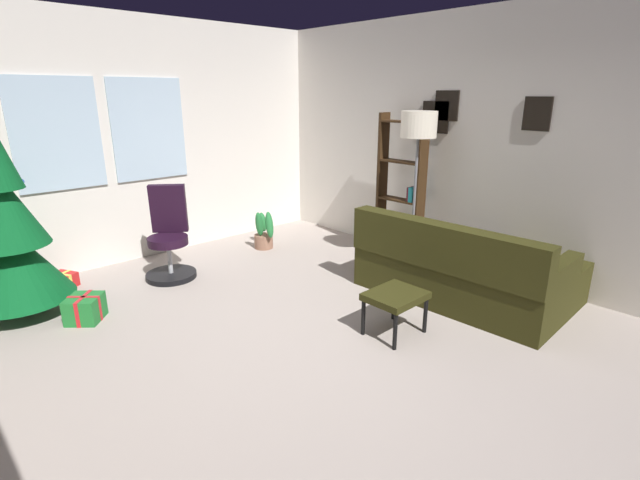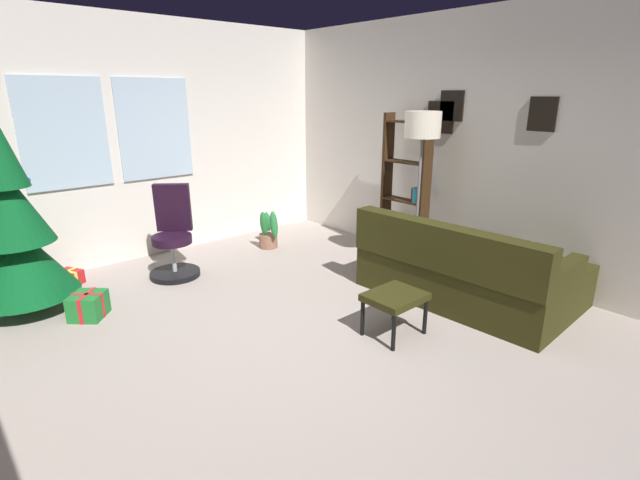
{
  "view_description": "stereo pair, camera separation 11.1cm",
  "coord_description": "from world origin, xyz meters",
  "px_view_note": "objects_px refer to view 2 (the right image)",
  "views": [
    {
      "loc": [
        -2.35,
        -2.51,
        2.03
      ],
      "look_at": [
        0.34,
        0.33,
        0.78
      ],
      "focal_mm": 26.19,
      "sensor_mm": 36.0,
      "label": 1
    },
    {
      "loc": [
        -2.26,
        -2.58,
        2.03
      ],
      "look_at": [
        0.34,
        0.33,
        0.78
      ],
      "focal_mm": 26.19,
      "sensor_mm": 36.0,
      "label": 2
    }
  ],
  "objects_px": {
    "potted_plant": "(268,233)",
    "floor_lamp": "(422,135)",
    "gift_box_green": "(88,306)",
    "footstool": "(395,299)",
    "bookshelf": "(405,196)",
    "holiday_tree": "(14,231)",
    "couch": "(478,274)",
    "gift_box_red": "(68,278)",
    "office_chair": "(173,241)"
  },
  "relations": [
    {
      "from": "holiday_tree",
      "to": "office_chair",
      "type": "bearing_deg",
      "value": -3.41
    },
    {
      "from": "gift_box_green",
      "to": "floor_lamp",
      "type": "height_order",
      "value": "floor_lamp"
    },
    {
      "from": "bookshelf",
      "to": "gift_box_green",
      "type": "bearing_deg",
      "value": 166.58
    },
    {
      "from": "holiday_tree",
      "to": "gift_box_red",
      "type": "relative_size",
      "value": 7.06
    },
    {
      "from": "holiday_tree",
      "to": "potted_plant",
      "type": "height_order",
      "value": "holiday_tree"
    },
    {
      "from": "gift_box_green",
      "to": "potted_plant",
      "type": "xyz_separation_m",
      "value": [
        2.47,
        0.56,
        0.09
      ]
    },
    {
      "from": "bookshelf",
      "to": "potted_plant",
      "type": "relative_size",
      "value": 3.29
    },
    {
      "from": "gift_box_red",
      "to": "office_chair",
      "type": "xyz_separation_m",
      "value": [
        1.03,
        -0.51,
        0.32
      ]
    },
    {
      "from": "holiday_tree",
      "to": "gift_box_green",
      "type": "distance_m",
      "value": 0.96
    },
    {
      "from": "holiday_tree",
      "to": "office_chair",
      "type": "height_order",
      "value": "holiday_tree"
    },
    {
      "from": "potted_plant",
      "to": "footstool",
      "type": "bearing_deg",
      "value": -102.41
    },
    {
      "from": "footstool",
      "to": "floor_lamp",
      "type": "height_order",
      "value": "floor_lamp"
    },
    {
      "from": "footstool",
      "to": "potted_plant",
      "type": "relative_size",
      "value": 0.89
    },
    {
      "from": "footstool",
      "to": "bookshelf",
      "type": "distance_m",
      "value": 2.16
    },
    {
      "from": "couch",
      "to": "bookshelf",
      "type": "distance_m",
      "value": 1.55
    },
    {
      "from": "holiday_tree",
      "to": "gift_box_green",
      "type": "height_order",
      "value": "holiday_tree"
    },
    {
      "from": "footstool",
      "to": "gift_box_green",
      "type": "distance_m",
      "value": 2.84
    },
    {
      "from": "couch",
      "to": "holiday_tree",
      "type": "distance_m",
      "value": 4.45
    },
    {
      "from": "gift_box_red",
      "to": "bookshelf",
      "type": "xyz_separation_m",
      "value": [
        3.51,
        -1.84,
        0.7
      ]
    },
    {
      "from": "holiday_tree",
      "to": "bookshelf",
      "type": "xyz_separation_m",
      "value": [
        3.97,
        -1.42,
        -0.01
      ]
    },
    {
      "from": "footstool",
      "to": "holiday_tree",
      "type": "bearing_deg",
      "value": 130.24
    },
    {
      "from": "office_chair",
      "to": "potted_plant",
      "type": "height_order",
      "value": "office_chair"
    },
    {
      "from": "floor_lamp",
      "to": "holiday_tree",
      "type": "bearing_deg",
      "value": 152.47
    },
    {
      "from": "potted_plant",
      "to": "gift_box_green",
      "type": "bearing_deg",
      "value": -167.25
    },
    {
      "from": "holiday_tree",
      "to": "office_chair",
      "type": "distance_m",
      "value": 1.54
    },
    {
      "from": "gift_box_green",
      "to": "potted_plant",
      "type": "relative_size",
      "value": 0.75
    },
    {
      "from": "footstool",
      "to": "office_chair",
      "type": "distance_m",
      "value": 2.71
    },
    {
      "from": "footstool",
      "to": "bookshelf",
      "type": "relative_size",
      "value": 0.27
    },
    {
      "from": "couch",
      "to": "gift_box_green",
      "type": "bearing_deg",
      "value": 143.76
    },
    {
      "from": "floor_lamp",
      "to": "office_chair",
      "type": "bearing_deg",
      "value": 139.85
    },
    {
      "from": "gift_box_green",
      "to": "potted_plant",
      "type": "height_order",
      "value": "potted_plant"
    },
    {
      "from": "couch",
      "to": "floor_lamp",
      "type": "height_order",
      "value": "floor_lamp"
    },
    {
      "from": "holiday_tree",
      "to": "gift_box_red",
      "type": "bearing_deg",
      "value": 42.36
    },
    {
      "from": "potted_plant",
      "to": "bookshelf",
      "type": "bearing_deg",
      "value": -51.94
    },
    {
      "from": "bookshelf",
      "to": "potted_plant",
      "type": "bearing_deg",
      "value": 128.06
    },
    {
      "from": "gift_box_red",
      "to": "gift_box_green",
      "type": "distance_m",
      "value": 0.99
    },
    {
      "from": "gift_box_red",
      "to": "office_chair",
      "type": "height_order",
      "value": "office_chair"
    },
    {
      "from": "couch",
      "to": "bookshelf",
      "type": "relative_size",
      "value": 1.13
    },
    {
      "from": "couch",
      "to": "floor_lamp",
      "type": "distance_m",
      "value": 1.59
    },
    {
      "from": "bookshelf",
      "to": "office_chair",
      "type": "bearing_deg",
      "value": 151.74
    },
    {
      "from": "footstool",
      "to": "holiday_tree",
      "type": "xyz_separation_m",
      "value": [
        -2.27,
        2.68,
        0.46
      ]
    },
    {
      "from": "footstool",
      "to": "bookshelf",
      "type": "xyz_separation_m",
      "value": [
        1.7,
        1.26,
        0.45
      ]
    },
    {
      "from": "bookshelf",
      "to": "potted_plant",
      "type": "distance_m",
      "value": 1.89
    },
    {
      "from": "potted_plant",
      "to": "floor_lamp",
      "type": "bearing_deg",
      "value": -68.22
    },
    {
      "from": "gift_box_green",
      "to": "potted_plant",
      "type": "distance_m",
      "value": 2.54
    },
    {
      "from": "gift_box_green",
      "to": "office_chair",
      "type": "xyz_separation_m",
      "value": [
        1.1,
        0.48,
        0.28
      ]
    },
    {
      "from": "bookshelf",
      "to": "floor_lamp",
      "type": "height_order",
      "value": "floor_lamp"
    },
    {
      "from": "couch",
      "to": "potted_plant",
      "type": "relative_size",
      "value": 3.73
    },
    {
      "from": "footstool",
      "to": "potted_plant",
      "type": "xyz_separation_m",
      "value": [
        0.59,
        2.67,
        -0.12
      ]
    },
    {
      "from": "footstool",
      "to": "potted_plant",
      "type": "height_order",
      "value": "potted_plant"
    }
  ]
}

